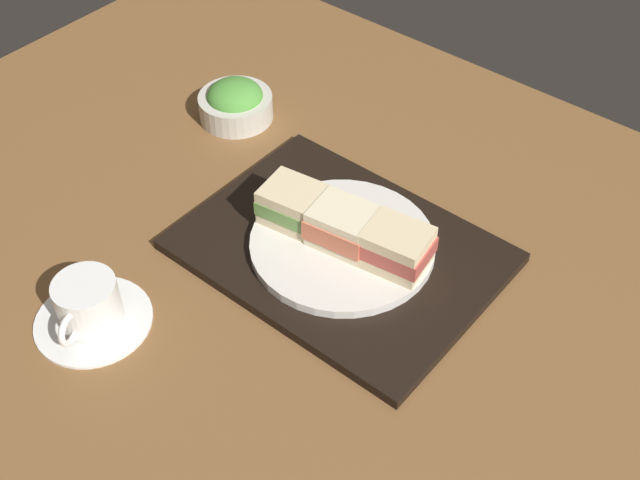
{
  "coord_description": "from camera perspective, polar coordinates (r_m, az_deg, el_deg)",
  "views": [
    {
      "loc": [
        -48.2,
        57.74,
        76.49
      ],
      "look_at": [
        -2.74,
        2.63,
        5.0
      ],
      "focal_mm": 46.05,
      "sensor_mm": 36.0,
      "label": 1
    }
  ],
  "objects": [
    {
      "name": "sandwich_near",
      "position": [
        1.0,
        5.32,
        -0.5
      ],
      "size": [
        9.08,
        7.53,
        5.29
      ],
      "color": "beige",
      "rests_on": "sandwich_plate"
    },
    {
      "name": "serving_tray",
      "position": [
        1.06,
        1.41,
        -0.77
      ],
      "size": [
        38.9,
        29.02,
        1.46
      ],
      "primitive_type": "cube",
      "color": "black",
      "rests_on": "ground_plane"
    },
    {
      "name": "sandwich_plate",
      "position": [
        1.05,
        1.57,
        -0.27
      ],
      "size": [
        23.76,
        23.76,
        1.25
      ],
      "primitive_type": "cylinder",
      "color": "silver",
      "rests_on": "serving_tray"
    },
    {
      "name": "coffee_cup",
      "position": [
        1.0,
        -15.76,
        -4.52
      ],
      "size": [
        14.12,
        14.12,
        6.64
      ],
      "color": "white",
      "rests_on": "ground_plane"
    },
    {
      "name": "sandwich_middle",
      "position": [
        1.02,
        1.6,
        1.0
      ],
      "size": [
        9.05,
        7.84,
        5.24
      ],
      "color": "beige",
      "rests_on": "sandwich_plate"
    },
    {
      "name": "salad_bowl",
      "position": [
        1.28,
        -5.9,
        9.48
      ],
      "size": [
        11.35,
        11.35,
        6.21
      ],
      "color": "beige",
      "rests_on": "ground_plane"
    },
    {
      "name": "ground_plane",
      "position": [
        1.08,
        -0.23,
        -1.02
      ],
      "size": [
        140.0,
        100.0,
        3.0
      ],
      "primitive_type": "cube",
      "color": "brown"
    },
    {
      "name": "sandwich_far",
      "position": [
        1.05,
        -1.93,
        2.42
      ],
      "size": [
        8.81,
        7.65,
        5.11
      ],
      "color": "beige",
      "rests_on": "sandwich_plate"
    }
  ]
}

